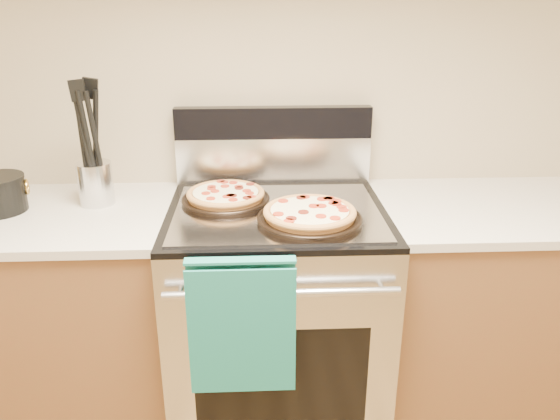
{
  "coord_description": "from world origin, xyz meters",
  "views": [
    {
      "loc": [
        -0.07,
        -0.12,
        1.61
      ],
      "look_at": [
        0.01,
        1.55,
        0.96
      ],
      "focal_mm": 35.0,
      "sensor_mm": 36.0,
      "label": 1
    }
  ],
  "objects_px": {
    "pepperoni_pizza_front": "(310,215)",
    "pepperoni_pizza_back": "(226,196)",
    "range_body": "(277,324)",
    "utensil_crock": "(96,183)"
  },
  "relations": [
    {
      "from": "utensil_crock",
      "to": "pepperoni_pizza_front",
      "type": "bearing_deg",
      "value": -18.13
    },
    {
      "from": "range_body",
      "to": "pepperoni_pizza_back",
      "type": "height_order",
      "value": "pepperoni_pizza_back"
    },
    {
      "from": "pepperoni_pizza_back",
      "to": "pepperoni_pizza_front",
      "type": "bearing_deg",
      "value": -35.32
    },
    {
      "from": "range_body",
      "to": "pepperoni_pizza_front",
      "type": "relative_size",
      "value": 2.65
    },
    {
      "from": "range_body",
      "to": "utensil_crock",
      "type": "xyz_separation_m",
      "value": [
        -0.65,
        0.12,
        0.54
      ]
    },
    {
      "from": "pepperoni_pizza_front",
      "to": "pepperoni_pizza_back",
      "type": "bearing_deg",
      "value": 144.68
    },
    {
      "from": "range_body",
      "to": "pepperoni_pizza_front",
      "type": "height_order",
      "value": "pepperoni_pizza_front"
    },
    {
      "from": "pepperoni_pizza_back",
      "to": "utensil_crock",
      "type": "distance_m",
      "value": 0.47
    },
    {
      "from": "range_body",
      "to": "pepperoni_pizza_back",
      "type": "relative_size",
      "value": 2.9
    },
    {
      "from": "range_body",
      "to": "utensil_crock",
      "type": "relative_size",
      "value": 5.84
    }
  ]
}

